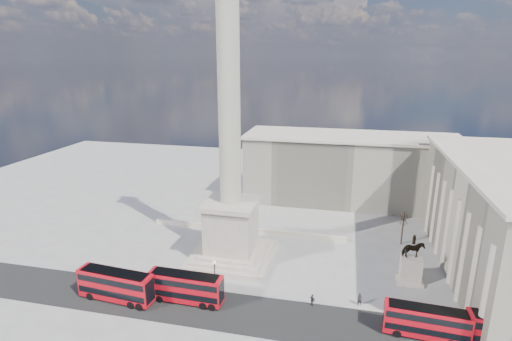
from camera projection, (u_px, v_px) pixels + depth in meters
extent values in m
plane|color=#9F9C97|center=(224.00, 272.00, 66.68)|extent=(180.00, 180.00, 0.00)
cube|color=#252525|center=(236.00, 312.00, 56.24)|extent=(120.00, 9.00, 0.01)
cube|color=#BAAC9B|center=(232.00, 256.00, 71.23)|extent=(14.00, 14.00, 1.00)
cube|color=#BAAC9B|center=(232.00, 252.00, 71.02)|extent=(12.00, 12.00, 0.50)
cube|color=#BAAC9B|center=(232.00, 249.00, 70.88)|extent=(10.00, 10.00, 0.50)
cube|color=#BAAC9B|center=(231.00, 227.00, 69.71)|extent=(8.00, 8.00, 8.00)
cube|color=#BAAC9B|center=(231.00, 204.00, 68.50)|extent=(9.00, 9.00, 0.80)
cylinder|color=#B0AA92|center=(229.00, 102.00, 63.70)|extent=(3.60, 3.60, 34.00)
cube|color=beige|center=(247.00, 230.00, 81.52)|extent=(40.00, 0.60, 1.10)
cube|color=#B8B197|center=(509.00, 223.00, 63.98)|extent=(18.00, 45.00, 18.00)
cube|color=#B8B197|center=(350.00, 170.00, 97.70)|extent=(50.00, 16.00, 16.00)
cube|color=beige|center=(352.00, 136.00, 95.41)|extent=(51.00, 17.00, 0.60)
cube|color=red|center=(116.00, 285.00, 58.46)|extent=(11.70, 3.60, 4.24)
cube|color=black|center=(116.00, 289.00, 58.66)|extent=(11.25, 3.62, 0.94)
cube|color=black|center=(115.00, 278.00, 58.14)|extent=(11.25, 3.62, 0.94)
cube|color=black|center=(114.00, 272.00, 57.86)|extent=(10.53, 3.24, 0.06)
cylinder|color=black|center=(96.00, 292.00, 60.10)|extent=(1.38, 2.83, 1.15)
cylinder|color=black|center=(136.00, 300.00, 58.04)|extent=(1.38, 2.83, 1.15)
cylinder|color=black|center=(144.00, 302.00, 57.63)|extent=(1.38, 2.83, 1.15)
cube|color=red|center=(186.00, 287.00, 58.10)|extent=(11.13, 2.80, 4.08)
cube|color=black|center=(186.00, 291.00, 58.30)|extent=(10.69, 2.85, 0.91)
cube|color=black|center=(185.00, 280.00, 57.80)|extent=(10.69, 2.85, 0.91)
cube|color=black|center=(185.00, 274.00, 57.53)|extent=(10.02, 2.52, 0.06)
cylinder|color=black|center=(163.00, 295.00, 59.47)|extent=(1.17, 2.66, 1.11)
cylinder|color=black|center=(206.00, 301.00, 57.87)|extent=(1.17, 2.66, 1.11)
cylinder|color=black|center=(215.00, 302.00, 57.55)|extent=(1.17, 2.66, 1.11)
cube|color=red|center=(426.00, 322.00, 50.75)|extent=(10.53, 3.02, 3.83)
cube|color=black|center=(426.00, 326.00, 50.94)|extent=(10.12, 3.05, 0.85)
cube|color=black|center=(427.00, 315.00, 50.47)|extent=(10.12, 3.05, 0.85)
cube|color=black|center=(428.00, 308.00, 50.21)|extent=(9.48, 2.72, 0.06)
cylinder|color=black|center=(396.00, 328.00, 52.16)|extent=(1.20, 2.55, 1.04)
cylinder|color=black|center=(449.00, 337.00, 50.43)|extent=(1.20, 2.55, 1.04)
cylinder|color=black|center=(460.00, 339.00, 50.09)|extent=(1.20, 2.55, 1.04)
cylinder|color=black|center=(480.00, 341.00, 49.82)|extent=(1.10, 2.60, 1.09)
cylinder|color=black|center=(215.00, 295.00, 60.00)|extent=(0.40, 0.40, 0.45)
cylinder|color=black|center=(215.00, 280.00, 59.31)|extent=(0.14, 0.14, 5.40)
cylinder|color=black|center=(214.00, 264.00, 58.59)|extent=(0.27, 0.27, 0.27)
sphere|color=silver|center=(214.00, 263.00, 58.51)|extent=(0.50, 0.50, 0.50)
cube|color=beige|center=(409.00, 281.00, 63.62)|extent=(3.97, 2.98, 0.50)
cube|color=beige|center=(411.00, 270.00, 63.09)|extent=(3.18, 2.19, 4.37)
imported|color=black|center=(413.00, 250.00, 62.12)|extent=(3.43, 2.18, 2.68)
cylinder|color=black|center=(414.00, 240.00, 61.66)|extent=(0.50, 0.50, 1.19)
sphere|color=black|center=(415.00, 236.00, 61.46)|extent=(0.36, 0.36, 0.36)
cylinder|color=#332319|center=(483.00, 277.00, 57.95)|extent=(0.31, 0.31, 7.66)
cylinder|color=#332319|center=(473.00, 274.00, 60.68)|extent=(0.27, 0.27, 5.78)
cylinder|color=#332319|center=(403.00, 228.00, 75.74)|extent=(0.28, 0.28, 6.63)
imported|color=black|center=(360.00, 300.00, 57.54)|extent=(0.78, 0.58, 1.94)
imported|color=black|center=(412.00, 316.00, 54.25)|extent=(0.92, 0.87, 1.50)
imported|color=black|center=(312.00, 300.00, 57.52)|extent=(1.12, 1.01, 1.83)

